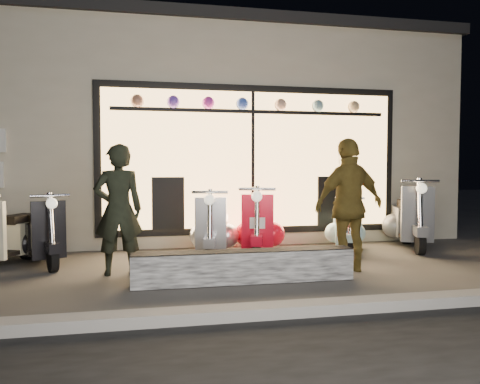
% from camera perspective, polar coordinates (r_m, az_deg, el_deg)
% --- Properties ---
extents(ground, '(40.00, 40.00, 0.00)m').
position_cam_1_polar(ground, '(6.45, -1.54, -9.66)').
color(ground, '#383533').
rests_on(ground, ground).
extents(kerb, '(40.00, 0.25, 0.12)m').
position_cam_1_polar(kerb, '(4.54, 2.98, -14.33)').
color(kerb, slate).
rests_on(kerb, ground).
extents(shop_building, '(10.20, 6.23, 4.20)m').
position_cam_1_polar(shop_building, '(11.26, -5.98, 6.49)').
color(shop_building, beige).
rests_on(shop_building, ground).
extents(graffiti_barrier, '(2.73, 0.28, 0.40)m').
position_cam_1_polar(graffiti_barrier, '(5.80, 0.53, -9.07)').
color(graffiti_barrier, black).
rests_on(graffiti_barrier, ground).
extents(scooter_silver, '(0.67, 1.46, 1.03)m').
position_cam_1_polar(scooter_silver, '(7.48, -3.25, -4.67)').
color(scooter_silver, black).
rests_on(scooter_silver, ground).
extents(scooter_red, '(0.76, 1.50, 1.07)m').
position_cam_1_polar(scooter_red, '(7.62, 2.36, -4.41)').
color(scooter_red, black).
rests_on(scooter_red, ground).
extents(scooter_black, '(0.81, 1.39, 1.01)m').
position_cam_1_polar(scooter_black, '(7.53, -23.13, -4.94)').
color(scooter_black, black).
rests_on(scooter_black, ground).
extents(scooter_cream, '(0.83, 1.38, 1.01)m').
position_cam_1_polar(scooter_cream, '(7.71, -25.55, -4.81)').
color(scooter_cream, black).
rests_on(scooter_cream, ground).
extents(scooter_blue, '(0.67, 1.26, 0.91)m').
position_cam_1_polar(scooter_blue, '(8.29, 12.78, -4.35)').
color(scooter_blue, black).
rests_on(scooter_blue, ground).
extents(scooter_grey, '(0.89, 1.62, 1.17)m').
position_cam_1_polar(scooter_grey, '(8.93, 19.99, -3.26)').
color(scooter_grey, black).
rests_on(scooter_grey, ground).
extents(man, '(0.67, 0.48, 1.72)m').
position_cam_1_polar(man, '(6.35, -14.61, -2.10)').
color(man, black).
rests_on(man, ground).
extents(woman, '(1.13, 0.67, 1.81)m').
position_cam_1_polar(woman, '(6.49, 13.18, -1.58)').
color(woman, brown).
rests_on(woman, ground).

